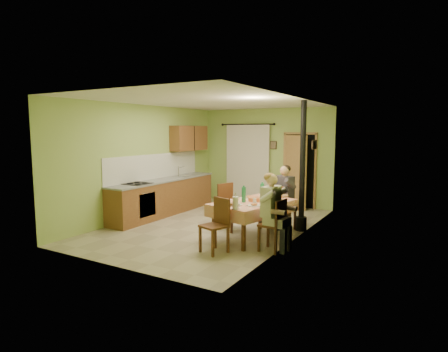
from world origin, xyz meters
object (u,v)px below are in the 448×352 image
Objects in this scene: man_far at (284,190)px; stove_flue at (302,184)px; chair_right at (273,235)px; dining_table at (253,220)px; chair_near at (215,236)px; chair_far at (283,216)px; man_right at (272,203)px; chair_left at (231,217)px.

man_far is 0.50× the size of stove_flue.
dining_table is at bearing 56.37° from chair_right.
man_far reaches higher than chair_right.
chair_near is 2.25m from man_far.
chair_far is 0.71× the size of man_right.
chair_left is 1.29m from man_far.
chair_left reaches higher than dining_table.
chair_right is 1.78m from stove_flue.
chair_near is 0.96× the size of chair_left.
chair_far is 2.16m from chair_near.
stove_flue is at bearing 38.07° from chair_far.
man_right is (0.64, -0.53, 0.50)m from dining_table.
stove_flue is (0.39, 0.08, 0.15)m from man_far.
chair_far reaches higher than chair_right.
chair_far is 1.59m from chair_right.
chair_left is at bearing 61.66° from chair_right.
chair_left is at bearing -122.61° from chair_far.
stove_flue is (0.64, 1.09, 0.64)m from dining_table.
chair_left is at bearing -152.72° from stove_flue.
dining_table is 1.38× the size of man_right.
chair_left is at bearing 165.07° from dining_table.
chair_left is at bearing -53.27° from chair_near.
chair_far reaches higher than chair_near.
chair_far is 1.14m from chair_left.
dining_table is 1.38× the size of man_far.
dining_table is 0.85m from chair_right.
stove_flue is (0.86, 2.20, 0.73)m from chair_near.
dining_table is 1.13m from chair_near.
chair_right is 1.70m from man_far.
chair_left is 0.36× the size of stove_flue.
chair_far is at bearing 20.04° from man_right.
chair_near is 0.70× the size of man_far.
dining_table is at bearing -79.07° from man_far.
man_far is 1.00× the size of man_right.
chair_far is at bearing -84.00° from chair_near.
chair_left is (-0.71, 0.39, -0.09)m from dining_table.
chair_near is 1.02× the size of chair_right.
chair_right is at bearing -50.66° from man_far.
chair_far is 0.35× the size of stove_flue.
man_right is (1.35, -0.93, 0.59)m from chair_left.
dining_table is 1.42m from stove_flue.
chair_right is 0.69× the size of man_far.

